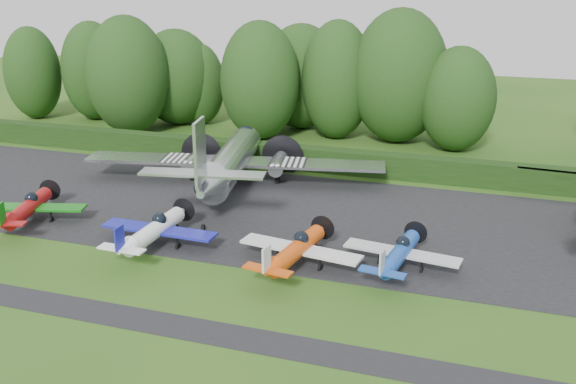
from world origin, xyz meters
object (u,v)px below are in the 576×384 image
(light_plane_red, at_px, (28,207))
(light_plane_white, at_px, (155,230))
(light_plane_blue, at_px, (400,253))
(light_plane_orange, at_px, (297,249))
(transport_plane, at_px, (229,162))

(light_plane_red, bearing_deg, light_plane_white, 10.06)
(light_plane_white, distance_m, light_plane_blue, 15.07)
(light_plane_red, xyz_separation_m, light_plane_blue, (25.20, 0.62, -0.09))
(light_plane_orange, bearing_deg, light_plane_white, 171.50)
(light_plane_blue, bearing_deg, light_plane_white, 178.11)
(transport_plane, relative_size, light_plane_red, 3.14)
(light_plane_white, bearing_deg, transport_plane, 89.23)
(light_plane_red, height_order, light_plane_white, light_plane_white)
(light_plane_orange, bearing_deg, light_plane_red, 168.70)
(light_plane_white, xyz_separation_m, light_plane_orange, (9.25, -0.00, -0.02))
(transport_plane, distance_m, light_plane_red, 15.14)
(light_plane_orange, xyz_separation_m, light_plane_blue, (5.73, 1.57, -0.10))
(transport_plane, bearing_deg, light_plane_red, -120.96)
(transport_plane, bearing_deg, light_plane_orange, -41.52)
(light_plane_red, bearing_deg, transport_plane, 63.50)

